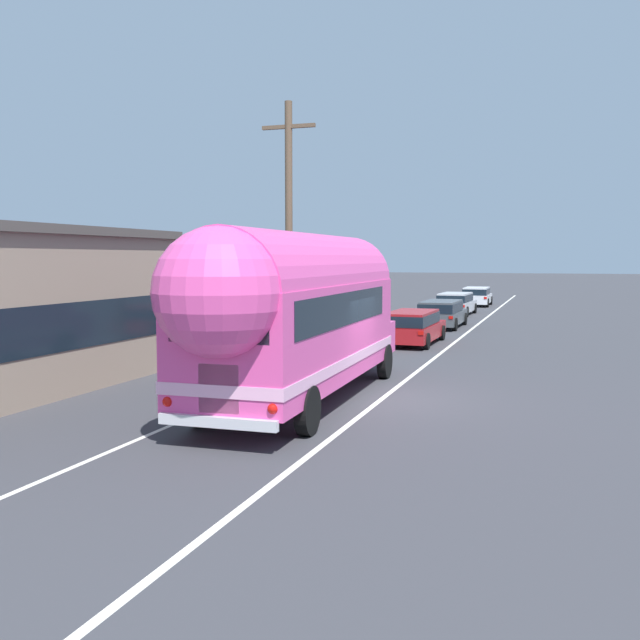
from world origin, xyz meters
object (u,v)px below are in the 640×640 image
object	(u,v)px
car_second	(442,312)
car_third	(456,302)
utility_pole	(289,230)
painted_bus	(295,310)
car_lead	(413,325)
car_fourth	(477,295)

from	to	relation	value
car_second	car_third	xyz separation A→B (m)	(-0.46, 8.28, -0.01)
utility_pole	car_third	distance (m)	22.88
painted_bus	car_second	world-z (taller)	painted_bus
painted_bus	car_third	xyz separation A→B (m)	(-0.25, 28.56, -1.51)
utility_pole	car_second	bearing A→B (deg)	79.14
painted_bus	car_third	world-z (taller)	painted_bus
utility_pole	car_lead	size ratio (longest dim) A/B	1.77
car_lead	car_second	size ratio (longest dim) A/B	1.01
car_lead	car_third	world-z (taller)	same
utility_pole	car_lead	world-z (taller)	utility_pole
car_lead	painted_bus	bearing A→B (deg)	-90.95
car_second	utility_pole	bearing A→B (deg)	-100.86
car_fourth	utility_pole	bearing A→B (deg)	-94.61
car_second	car_fourth	distance (m)	17.11
car_lead	car_fourth	distance (m)	24.47
utility_pole	car_fourth	xyz separation A→B (m)	(2.53, 31.30, -3.63)
car_fourth	car_second	bearing A→B (deg)	-89.34
car_third	car_fourth	world-z (taller)	same
painted_bus	car_second	size ratio (longest dim) A/B	2.47
painted_bus	car_third	bearing A→B (deg)	90.51
car_lead	car_third	xyz separation A→B (m)	(-0.47, 15.64, -0.01)
utility_pole	car_fourth	world-z (taller)	utility_pole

